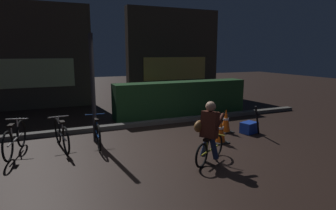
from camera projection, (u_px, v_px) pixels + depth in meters
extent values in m
plane|color=black|center=(170.00, 148.00, 6.54)|extent=(40.00, 40.00, 0.00)
cube|color=#56544F|center=(141.00, 124.00, 8.52)|extent=(12.00, 0.24, 0.12)
cube|color=#214723|center=(181.00, 98.00, 9.93)|extent=(4.80, 0.70, 1.18)
cube|color=#42382D|center=(25.00, 56.00, 10.78)|extent=(4.92, 0.50, 4.07)
cube|color=#BFCC8C|center=(26.00, 73.00, 10.66)|extent=(3.44, 0.04, 1.10)
cube|color=#42382D|center=(173.00, 53.00, 13.95)|extent=(4.72, 0.50, 4.26)
cube|color=#E5B751|center=(176.00, 69.00, 13.84)|extent=(3.30, 0.04, 1.10)
cylinder|color=#2D2D33|center=(93.00, 89.00, 6.79)|extent=(0.10, 0.10, 2.63)
torus|color=black|center=(21.00, 133.00, 6.60)|extent=(0.17, 0.63, 0.64)
torus|color=black|center=(8.00, 147.00, 5.69)|extent=(0.17, 0.63, 0.64)
cylinder|color=silver|center=(15.00, 140.00, 6.14)|extent=(0.22, 0.94, 0.04)
cylinder|color=silver|center=(12.00, 134.00, 5.95)|extent=(0.03, 0.03, 0.36)
cube|color=black|center=(11.00, 126.00, 5.92)|extent=(0.14, 0.22, 0.05)
cylinder|color=silver|center=(18.00, 128.00, 6.36)|extent=(0.03, 0.03, 0.40)
cylinder|color=silver|center=(17.00, 119.00, 6.32)|extent=(0.46, 0.11, 0.02)
torus|color=black|center=(58.00, 131.00, 6.86)|extent=(0.13, 0.62, 0.62)
torus|color=black|center=(66.00, 141.00, 6.09)|extent=(0.13, 0.62, 0.62)
cylinder|color=silver|center=(62.00, 135.00, 6.47)|extent=(0.16, 0.92, 0.04)
cylinder|color=silver|center=(63.00, 130.00, 6.31)|extent=(0.03, 0.03, 0.35)
cube|color=black|center=(62.00, 122.00, 6.27)|extent=(0.13, 0.21, 0.05)
cylinder|color=silver|center=(59.00, 125.00, 6.65)|extent=(0.03, 0.03, 0.39)
cylinder|color=silver|center=(58.00, 117.00, 6.61)|extent=(0.46, 0.09, 0.02)
torus|color=black|center=(95.00, 128.00, 7.15)|extent=(0.08, 0.62, 0.62)
torus|color=black|center=(99.00, 138.00, 6.30)|extent=(0.08, 0.62, 0.62)
cylinder|color=#19479E|center=(97.00, 132.00, 6.72)|extent=(0.10, 0.92, 0.04)
cylinder|color=#19479E|center=(97.00, 127.00, 6.54)|extent=(0.03, 0.03, 0.35)
cube|color=black|center=(97.00, 120.00, 6.51)|extent=(0.11, 0.21, 0.05)
cylinder|color=#19479E|center=(95.00, 122.00, 6.92)|extent=(0.03, 0.03, 0.39)
cylinder|color=#19479E|center=(95.00, 114.00, 6.88)|extent=(0.46, 0.05, 0.02)
cube|color=black|center=(220.00, 142.00, 6.95)|extent=(0.36, 0.36, 0.03)
cone|color=#EA560F|center=(220.00, 129.00, 6.89)|extent=(0.26, 0.26, 0.62)
cylinder|color=white|center=(220.00, 128.00, 6.89)|extent=(0.16, 0.16, 0.05)
cube|color=black|center=(225.00, 132.00, 7.86)|extent=(0.36, 0.36, 0.03)
cone|color=#EA560F|center=(226.00, 120.00, 7.80)|extent=(0.26, 0.26, 0.63)
cylinder|color=white|center=(226.00, 119.00, 7.79)|extent=(0.16, 0.16, 0.05)
cube|color=#193DB7|center=(249.00, 128.00, 7.76)|extent=(0.51, 0.43, 0.30)
torus|color=black|center=(217.00, 146.00, 5.97)|extent=(0.43, 0.29, 0.48)
torus|color=black|center=(202.00, 156.00, 5.40)|extent=(0.43, 0.29, 0.48)
cylinder|color=gold|center=(210.00, 150.00, 5.69)|extent=(0.62, 0.40, 0.04)
cylinder|color=gold|center=(207.00, 146.00, 5.56)|extent=(0.03, 0.03, 0.26)
cube|color=black|center=(207.00, 139.00, 5.54)|extent=(0.22, 0.19, 0.05)
cylinder|color=gold|center=(214.00, 141.00, 5.82)|extent=(0.03, 0.03, 0.30)
cylinder|color=gold|center=(214.00, 134.00, 5.79)|extent=(0.26, 0.40, 0.02)
cylinder|color=navy|center=(205.00, 147.00, 5.72)|extent=(0.20, 0.23, 0.42)
cylinder|color=navy|center=(214.00, 149.00, 5.61)|extent=(0.20, 0.23, 0.42)
cube|color=#512319|center=(210.00, 125.00, 5.56)|extent=(0.39, 0.41, 0.54)
sphere|color=tan|center=(211.00, 106.00, 5.51)|extent=(0.20, 0.20, 0.20)
cylinder|color=#512319|center=(207.00, 120.00, 5.74)|extent=(0.38, 0.28, 0.29)
cylinder|color=#512319|center=(219.00, 122.00, 5.58)|extent=(0.38, 0.28, 0.29)
ellipsoid|color=brown|center=(199.00, 126.00, 5.63)|extent=(0.36, 0.31, 0.24)
cylinder|color=black|center=(257.00, 120.00, 7.51)|extent=(0.33, 0.19, 0.81)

